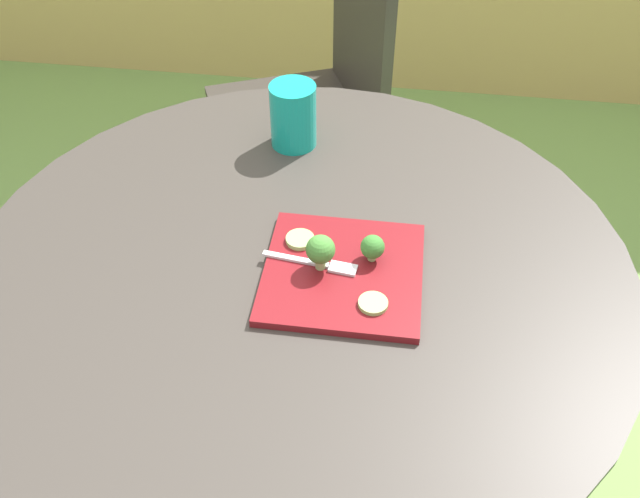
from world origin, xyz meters
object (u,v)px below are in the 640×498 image
Objects in this scene: salad_plate at (343,273)px; drinking_glass at (293,119)px; fork at (319,264)px; patio_chair at (322,85)px.

salad_plate is 0.38m from drinking_glass.
drinking_glass is at bearing 105.69° from fork.
patio_chair is 0.66m from drinking_glass.
fork is at bearing -82.76° from patio_chair.
drinking_glass is (0.02, -0.60, 0.27)m from patio_chair.
drinking_glass reaches higher than fork.
patio_chair is 0.99m from salad_plate.
drinking_glass reaches higher than salad_plate.
patio_chair reaches higher than salad_plate.
fork is (0.12, -0.95, 0.23)m from patio_chair.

